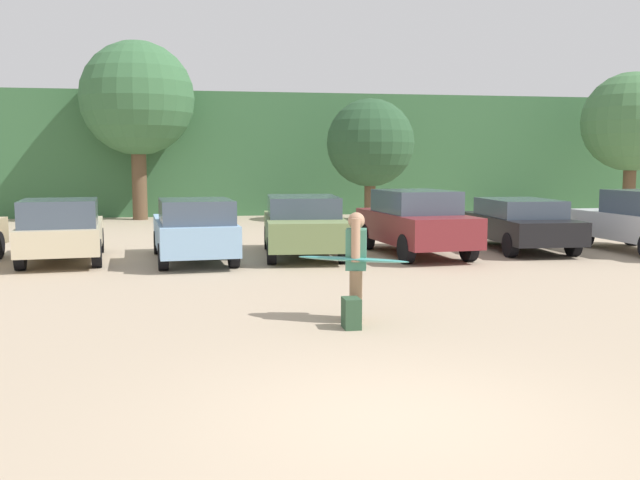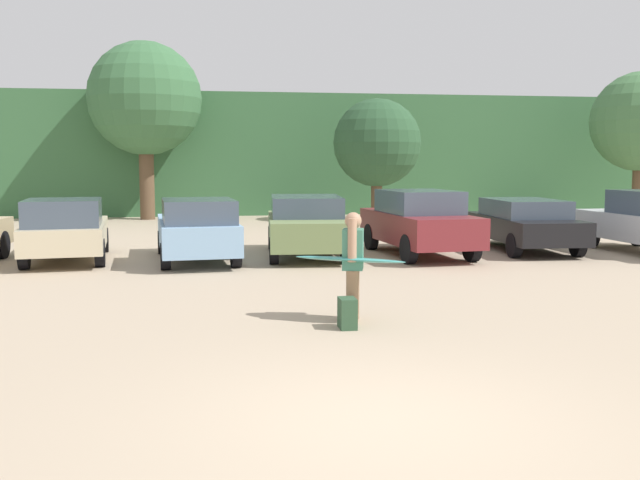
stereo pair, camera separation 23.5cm
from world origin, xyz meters
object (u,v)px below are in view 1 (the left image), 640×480
at_px(parked_car_maroon, 415,221).
at_px(parked_car_black, 519,223).
at_px(backpack_dropped, 351,313).
at_px(surfboard_teal, 353,259).
at_px(parked_car_olive_green, 303,224).
at_px(person_adult, 356,260).
at_px(parked_car_champagne, 62,230).
at_px(parked_car_sky_blue, 194,229).

bearing_deg(parked_car_maroon, parked_car_black, -85.02).
bearing_deg(backpack_dropped, parked_car_maroon, 66.08).
bearing_deg(surfboard_teal, parked_car_maroon, -84.37).
relative_size(parked_car_olive_green, person_adult, 2.72).
bearing_deg(parked_car_champagne, parked_car_maroon, -97.42).
height_order(parked_car_black, backpack_dropped, parked_car_black).
height_order(parked_car_champagne, backpack_dropped, parked_car_champagne).
distance_m(parked_car_maroon, backpack_dropped, 8.43).
bearing_deg(parked_car_maroon, person_adult, 150.98).
distance_m(parked_car_olive_green, parked_car_black, 6.01).
distance_m(parked_car_maroon, surfboard_teal, 7.93).
height_order(parked_car_olive_green, surfboard_teal, parked_car_olive_green).
bearing_deg(surfboard_teal, backpack_dropped, 105.67).
bearing_deg(parked_car_sky_blue, backpack_dropped, -167.99).
relative_size(person_adult, surfboard_teal, 0.95).
bearing_deg(parked_car_olive_green, surfboard_teal, -178.60).
distance_m(parked_car_black, person_adult, 10.01).
xyz_separation_m(parked_car_sky_blue, backpack_dropped, (2.22, -7.44, -0.57)).
xyz_separation_m(parked_car_black, backpack_dropped, (-6.55, -8.22, -0.53)).
bearing_deg(parked_car_olive_green, parked_car_champagne, 95.71).
bearing_deg(parked_car_olive_green, parked_car_maroon, -93.05).
bearing_deg(parked_car_maroon, surfboard_teal, 150.67).
height_order(parked_car_olive_green, person_adult, person_adult).
height_order(parked_car_champagne, parked_car_black, parked_car_champagne).
relative_size(parked_car_sky_blue, backpack_dropped, 10.01).
height_order(parked_car_maroon, parked_car_black, parked_car_maroon).
bearing_deg(backpack_dropped, person_adult, 69.82).
bearing_deg(surfboard_teal, parked_car_black, -99.50).
distance_m(parked_car_champagne, parked_car_olive_green, 5.89).
relative_size(parked_car_maroon, person_adult, 2.70).
bearing_deg(parked_car_maroon, parked_car_olive_green, 77.54).
bearing_deg(parked_car_champagne, person_adult, -149.10).
xyz_separation_m(parked_car_sky_blue, parked_car_black, (8.77, 0.79, -0.04)).
height_order(parked_car_maroon, person_adult, parked_car_maroon).
height_order(parked_car_black, surfboard_teal, parked_car_black).
distance_m(parked_car_sky_blue, person_adult, 7.35).
relative_size(parked_car_sky_blue, surfboard_teal, 2.56).
bearing_deg(parked_car_champagne, parked_car_black, -94.35).
height_order(parked_car_champagne, parked_car_maroon, parked_car_maroon).
bearing_deg(surfboard_teal, parked_car_olive_green, -63.04).
relative_size(parked_car_black, surfboard_teal, 2.52).
height_order(parked_car_maroon, backpack_dropped, parked_car_maroon).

